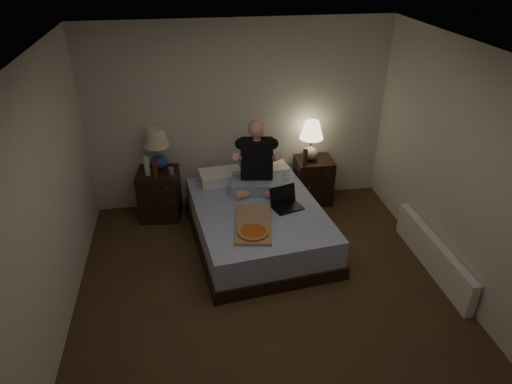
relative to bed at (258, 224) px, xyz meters
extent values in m
cube|color=brown|center=(-0.07, -1.17, -0.24)|extent=(4.00, 4.50, 0.00)
cube|color=white|center=(-0.07, -1.17, 2.26)|extent=(4.00, 4.50, 0.00)
cube|color=white|center=(-0.07, 1.08, 1.01)|extent=(4.00, 0.00, 2.50)
cube|color=white|center=(-2.07, -1.17, 1.01)|extent=(0.00, 4.50, 2.50)
cube|color=white|center=(1.93, -1.17, 1.01)|extent=(0.00, 4.50, 2.50)
cube|color=#5C72B9|center=(0.00, 0.00, 0.00)|extent=(1.68, 2.11, 0.49)
cube|color=black|center=(-1.20, 0.79, 0.09)|extent=(0.57, 0.53, 0.68)
cube|color=black|center=(0.94, 0.86, 0.08)|extent=(0.51, 0.46, 0.65)
cylinder|color=white|center=(-1.31, 0.71, 0.56)|extent=(0.07, 0.07, 0.25)
cylinder|color=beige|center=(-1.01, 0.66, 0.48)|extent=(0.07, 0.07, 0.10)
cylinder|color=#5E200D|center=(-1.21, 0.60, 0.55)|extent=(0.06, 0.06, 0.23)
cylinder|color=#50280B|center=(0.77, 0.75, 0.52)|extent=(0.06, 0.06, 0.23)
cube|color=white|center=(1.86, -0.87, -0.04)|extent=(0.10, 1.60, 0.40)
camera|label=1|loc=(-0.79, -4.64, 3.10)|focal=32.00mm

